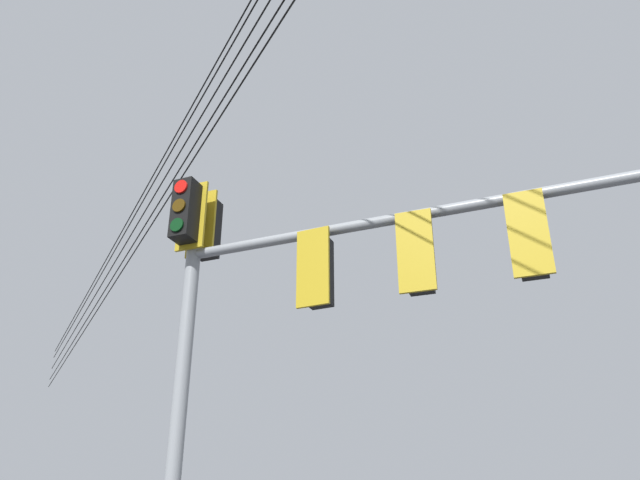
% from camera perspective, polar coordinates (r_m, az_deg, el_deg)
% --- Properties ---
extents(signal_mast_assembly, '(1.41, 6.15, 6.78)m').
position_cam_1_polar(signal_mast_assembly, '(8.30, -2.73, -4.59)').
color(signal_mast_assembly, gray).
rests_on(signal_mast_assembly, ground).
extents(overhead_wire_span, '(17.44, 27.52, 1.58)m').
position_cam_1_polar(overhead_wire_span, '(11.76, -12.20, 7.48)').
color(overhead_wire_span, black).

